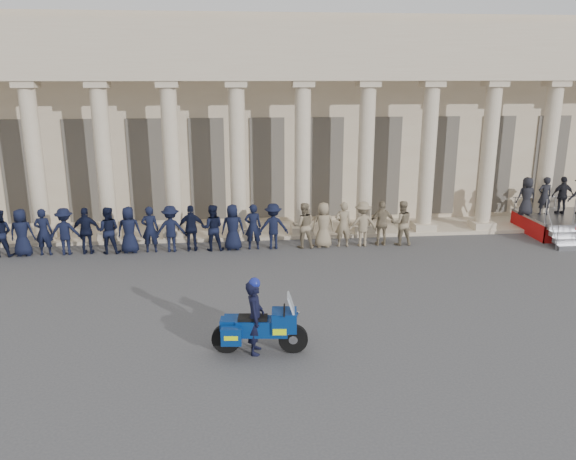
% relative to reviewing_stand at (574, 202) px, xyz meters
% --- Properties ---
extents(ground, '(90.00, 90.00, 0.00)m').
position_rel_reviewing_stand_xyz_m(ground, '(-12.80, -7.42, -1.32)').
color(ground, '#414143').
rests_on(ground, ground).
extents(building, '(40.00, 12.50, 9.00)m').
position_rel_reviewing_stand_xyz_m(building, '(-12.80, 7.33, 3.20)').
color(building, '#C3AF92').
rests_on(building, ground).
extents(officer_rank, '(17.71, 0.67, 1.78)m').
position_rel_reviewing_stand_xyz_m(officer_rank, '(-16.26, -1.02, -0.43)').
color(officer_rank, black).
rests_on(officer_rank, ground).
extents(reviewing_stand, '(4.79, 3.84, 2.40)m').
position_rel_reviewing_stand_xyz_m(reviewing_stand, '(0.00, 0.00, 0.00)').
color(reviewing_stand, gray).
rests_on(reviewing_stand, ground).
extents(motorcycle, '(2.33, 0.99, 1.49)m').
position_rel_reviewing_stand_xyz_m(motorcycle, '(-13.73, -9.45, -0.68)').
color(motorcycle, black).
rests_on(motorcycle, ground).
extents(rider, '(0.50, 0.71, 1.92)m').
position_rel_reviewing_stand_xyz_m(rider, '(-13.86, -9.44, -0.37)').
color(rider, black).
rests_on(rider, ground).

